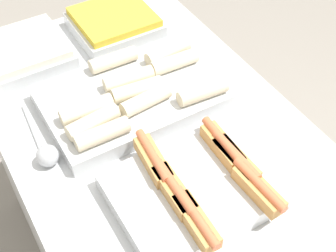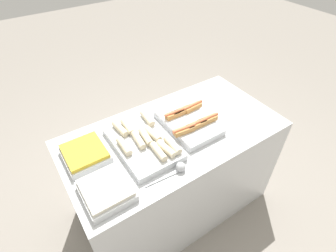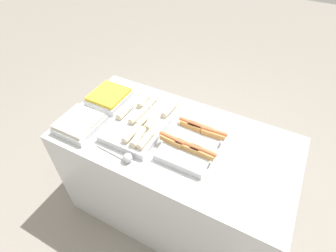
% 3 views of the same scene
% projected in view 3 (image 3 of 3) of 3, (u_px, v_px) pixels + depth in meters
% --- Properties ---
extents(ground_plane, '(12.00, 12.00, 0.00)m').
position_uv_depth(ground_plane, '(173.00, 207.00, 2.29)').
color(ground_plane, gray).
extents(counter, '(1.54, 0.80, 0.88)m').
position_uv_depth(counter, '(174.00, 177.00, 1.98)').
color(counter, silver).
rests_on(counter, ground_plane).
extents(tray_hotdogs, '(0.37, 0.45, 0.10)m').
position_uv_depth(tray_hotdogs, '(193.00, 140.00, 1.61)').
color(tray_hotdogs, silver).
rests_on(tray_hotdogs, counter).
extents(tray_wraps, '(0.34, 0.52, 0.09)m').
position_uv_depth(tray_wraps, '(142.00, 121.00, 1.73)').
color(tray_wraps, silver).
rests_on(tray_wraps, counter).
extents(tray_side_front, '(0.26, 0.27, 0.07)m').
position_uv_depth(tray_side_front, '(79.00, 124.00, 1.71)').
color(tray_side_front, silver).
rests_on(tray_side_front, counter).
extents(tray_side_back, '(0.26, 0.27, 0.07)m').
position_uv_depth(tray_side_back, '(109.00, 97.00, 1.92)').
color(tray_side_back, silver).
rests_on(tray_side_back, counter).
extents(serving_spoon_near, '(0.27, 0.06, 0.06)m').
position_uv_depth(serving_spoon_near, '(126.00, 157.00, 1.52)').
color(serving_spoon_near, '#B2B5BA').
rests_on(serving_spoon_near, counter).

